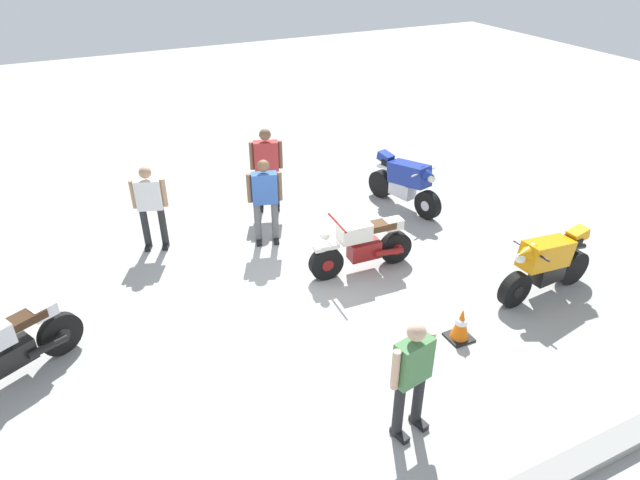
{
  "coord_description": "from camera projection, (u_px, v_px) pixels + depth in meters",
  "views": [
    {
      "loc": [
        2.93,
        7.04,
        5.48
      ],
      "look_at": [
        -0.54,
        -0.15,
        0.75
      ],
      "focal_mm": 31.05,
      "sensor_mm": 36.0,
      "label": 1
    }
  ],
  "objects": [
    {
      "name": "motorcycle_cream_vintage",
      "position": [
        362.0,
        246.0,
        9.62
      ],
      "size": [
        1.96,
        0.7,
        1.07
      ],
      "rotation": [
        0.0,
        0.0,
        6.23
      ],
      "color": "black",
      "rests_on": "ground"
    },
    {
      "name": "person_in_red_shirt",
      "position": [
        266.0,
        164.0,
        11.39
      ],
      "size": [
        0.67,
        0.43,
        1.77
      ],
      "rotation": [
        0.0,
        0.0,
        1.25
      ],
      "color": "#262628",
      "rests_on": "ground"
    },
    {
      "name": "person_in_blue_shirt",
      "position": [
        265.0,
        196.0,
        10.23
      ],
      "size": [
        0.65,
        0.41,
        1.68
      ],
      "rotation": [
        0.0,
        0.0,
        1.28
      ],
      "color": "#59595B",
      "rests_on": "ground"
    },
    {
      "name": "traffic_cone",
      "position": [
        461.0,
        324.0,
        8.14
      ],
      "size": [
        0.36,
        0.36,
        0.53
      ],
      "color": "black",
      "rests_on": "ground"
    },
    {
      "name": "motorcycle_silver_cruiser",
      "position": [
        7.0,
        351.0,
        7.27
      ],
      "size": [
        1.91,
        1.07,
        1.09
      ],
      "rotation": [
        0.0,
        0.0,
        0.48
      ],
      "color": "black",
      "rests_on": "ground"
    },
    {
      "name": "motorcycle_blue_sportbike",
      "position": [
        405.0,
        181.0,
        11.67
      ],
      "size": [
        0.79,
        1.94,
        1.14
      ],
      "rotation": [
        0.0,
        0.0,
        1.8
      ],
      "color": "black",
      "rests_on": "ground"
    },
    {
      "name": "motorcycle_orange_sportbike",
      "position": [
        547.0,
        263.0,
        8.96
      ],
      "size": [
        1.96,
        0.7,
        1.14
      ],
      "rotation": [
        0.0,
        0.0,
        0.07
      ],
      "color": "black",
      "rests_on": "ground"
    },
    {
      "name": "ground_plane",
      "position": [
        295.0,
        289.0,
        9.34
      ],
      "size": [
        40.0,
        40.0,
        0.0
      ],
      "primitive_type": "plane",
      "color": "#9E9E99"
    },
    {
      "name": "person_in_green_shirt",
      "position": [
        412.0,
        372.0,
        6.36
      ],
      "size": [
        0.64,
        0.37,
        1.64
      ],
      "rotation": [
        0.0,
        0.0,
        1.75
      ],
      "color": "#262628",
      "rests_on": "ground"
    },
    {
      "name": "person_in_white_shirt",
      "position": [
        150.0,
        203.0,
        10.08
      ],
      "size": [
        0.63,
        0.42,
        1.63
      ],
      "rotation": [
        0.0,
        0.0,
        1.25
      ],
      "color": "#262628",
      "rests_on": "ground"
    }
  ]
}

